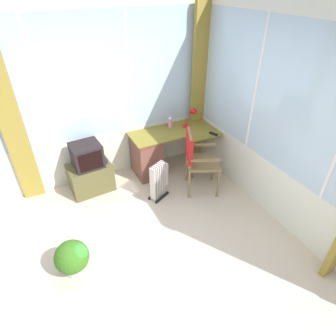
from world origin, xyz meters
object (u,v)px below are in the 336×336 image
Objects in this scene: tv_on_stand at (90,170)px; space_heater at (159,180)px; wooden_armchair at (195,155)px; potted_plant at (73,257)px; desk at (151,153)px; tv_remote at (214,134)px; spray_bottle at (170,122)px; desk_lamp at (192,115)px.

tv_on_stand is 1.39× the size of space_heater.
potted_plant is at bearing -159.74° from wooden_armchair.
potted_plant is at bearing -150.63° from space_heater.
desk is 3.10× the size of potted_plant.
space_heater is at bearing -35.11° from tv_on_stand.
tv_remote is 0.76m from spray_bottle.
tv_remote reaches higher than desk.
tv_on_stand is (-1.98, 0.41, -0.37)m from tv_remote.
spray_bottle is 1.54m from tv_on_stand.
desk is 1.70× the size of tv_on_stand.
potted_plant is (-1.58, -1.44, -0.14)m from desk.
desk_lamp is 0.48m from tv_remote.
potted_plant is at bearing -137.58° from desk.
space_heater is at bearing -126.45° from spray_bottle.
desk_lamp is at bearing -24.90° from spray_bottle.
desk_lamp is 0.38m from spray_bottle.
wooden_armchair is at bearing -7.53° from space_heater.
spray_bottle reaches higher than tv_on_stand.
desk_lamp is at bearing 64.15° from wooden_armchair.
spray_bottle reaches higher than space_heater.
wooden_armchair is at bearing 20.26° from potted_plant.
desk is 2.37× the size of space_heater.
spray_bottle is (-0.52, 0.54, 0.09)m from tv_remote.
space_heater is 1.31× the size of potted_plant.
wooden_armchair is 1.64m from tv_on_stand.
spray_bottle is 0.86m from wooden_armchair.
desk_lamp is at bearing 31.38° from potted_plant.
desk reaches higher than potted_plant.
spray_bottle reaches higher than desk.
desk_lamp reaches higher than wooden_armchair.
wooden_armchair is (0.43, -0.70, 0.25)m from desk.
wooden_armchair is 1.70× the size of space_heater.
space_heater is at bearing 172.47° from wooden_armchair.
spray_bottle is at bearing 5.28° from tv_on_stand.
tv_on_stand reaches higher than space_heater.
tv_remote is 0.25× the size of space_heater.
wooden_armchair reaches higher than potted_plant.
wooden_armchair is (-0.01, -0.84, -0.18)m from spray_bottle.
desk_lamp is at bearing -1.25° from desk.
spray_bottle is 0.22× the size of wooden_armchair.
space_heater is (-0.89, -0.61, -0.64)m from desk_lamp.
desk is 0.63m from spray_bottle.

